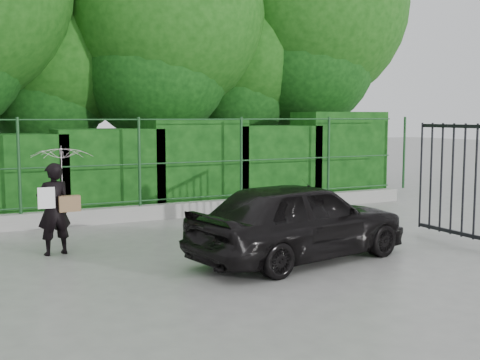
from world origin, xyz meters
name	(u,v)px	position (x,y,z in m)	size (l,w,h in m)	color
ground	(210,274)	(0.00, 0.00, 0.00)	(80.00, 80.00, 0.00)	gray
kerb	(121,214)	(0.00, 4.50, 0.15)	(14.00, 0.25, 0.30)	#9E9E99
fence	(131,162)	(0.22, 4.50, 1.20)	(14.13, 0.06, 1.80)	#1A421F
hedge	(111,169)	(0.07, 5.50, 0.99)	(14.20, 1.20, 2.23)	black
trees	(128,15)	(1.14, 7.74, 4.62)	(17.10, 6.15, 8.08)	black
woman	(60,182)	(-1.56, 2.15, 1.11)	(0.94, 0.96, 1.67)	black
car	(300,220)	(1.51, 0.17, 0.60)	(1.41, 3.51, 1.19)	black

